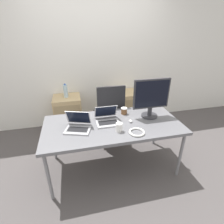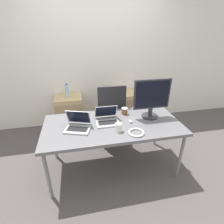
# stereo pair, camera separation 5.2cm
# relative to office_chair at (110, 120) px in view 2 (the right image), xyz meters

# --- Properties ---
(ground_plane) EXTENTS (14.00, 14.00, 0.00)m
(ground_plane) POSITION_rel_office_chair_xyz_m (-0.10, -0.69, -0.40)
(ground_plane) COLOR #514C4C
(wall_back) EXTENTS (10.00, 0.05, 2.60)m
(wall_back) POSITION_rel_office_chair_xyz_m (-0.10, 0.77, 0.90)
(wall_back) COLOR white
(wall_back) RESTS_ON ground_plane
(desk) EXTENTS (1.79, 0.86, 0.73)m
(desk) POSITION_rel_office_chair_xyz_m (-0.10, -0.69, 0.28)
(desk) COLOR slate
(desk) RESTS_ON ground_plane
(office_chair) EXTENTS (0.56, 0.56, 1.07)m
(office_chair) POSITION_rel_office_chair_xyz_m (0.00, 0.00, 0.00)
(office_chair) COLOR #232326
(office_chair) RESTS_ON ground_plane
(cabinet_left) EXTENTS (0.50, 0.47, 0.69)m
(cabinet_left) POSITION_rel_office_chair_xyz_m (-0.70, 0.51, -0.05)
(cabinet_left) COLOR tan
(cabinet_left) RESTS_ON ground_plane
(cabinet_right) EXTENTS (0.50, 0.47, 0.69)m
(cabinet_right) POSITION_rel_office_chair_xyz_m (0.44, 0.51, -0.05)
(cabinet_right) COLOR tan
(cabinet_right) RESTS_ON ground_plane
(water_bottle) EXTENTS (0.08, 0.08, 0.25)m
(water_bottle) POSITION_rel_office_chair_xyz_m (-0.70, 0.51, 0.41)
(water_bottle) COLOR silver
(water_bottle) RESTS_ON cabinet_left
(laptop_left) EXTENTS (0.36, 0.37, 0.21)m
(laptop_left) POSITION_rel_office_chair_xyz_m (-0.55, -0.72, 0.37)
(laptop_left) COLOR #ADADB2
(laptop_left) RESTS_ON desk
(laptop_right) EXTENTS (0.31, 0.30, 0.21)m
(laptop_right) POSITION_rel_office_chair_xyz_m (-0.16, -0.64, 0.37)
(laptop_right) COLOR #ADADB2
(laptop_right) RESTS_ON desk
(monitor) EXTENTS (0.50, 0.23, 0.54)m
(monitor) POSITION_rel_office_chair_xyz_m (0.45, -0.61, 0.61)
(monitor) COLOR #2D2D33
(monitor) RESTS_ON desk
(mouse) EXTENTS (0.04, 0.07, 0.03)m
(mouse) POSITION_rel_office_chair_xyz_m (0.14, -0.71, 0.34)
(mouse) COLOR silver
(mouse) RESTS_ON desk
(coffee_cup_white) EXTENTS (0.08, 0.08, 0.11)m
(coffee_cup_white) POSITION_rel_office_chair_xyz_m (-0.07, -0.89, 0.38)
(coffee_cup_white) COLOR white
(coffee_cup_white) RESTS_ON desk
(coffee_cup_brown) EXTENTS (0.09, 0.09, 0.09)m
(coffee_cup_brown) POSITION_rel_office_chair_xyz_m (0.13, -0.45, 0.37)
(coffee_cup_brown) COLOR brown
(coffee_cup_brown) RESTS_ON desk
(cable_coil) EXTENTS (0.19, 0.19, 0.02)m
(cable_coil) POSITION_rel_office_chair_xyz_m (0.13, -0.98, 0.34)
(cable_coil) COLOR white
(cable_coil) RESTS_ON desk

